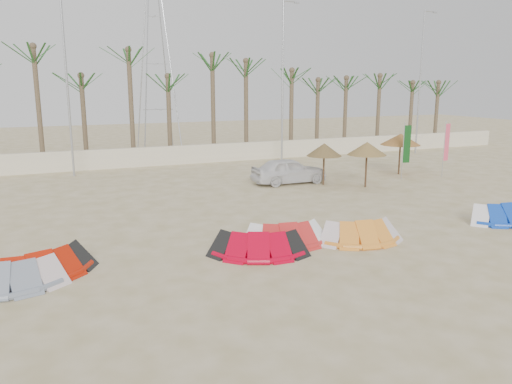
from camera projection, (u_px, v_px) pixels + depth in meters
name	position (u px, v px, depth m)	size (l,w,h in m)	color
ground	(337.00, 275.00, 14.58)	(120.00, 120.00, 0.00)	beige
boundary_wall	(164.00, 156.00, 34.20)	(60.00, 0.30, 1.30)	beige
palm_line	(166.00, 70.00, 34.57)	(52.00, 4.00, 7.70)	brown
lamp_b	(67.00, 79.00, 29.02)	(1.25, 0.14, 11.00)	#A5A8AD
lamp_c	(283.00, 80.00, 34.41)	(1.25, 0.14, 11.00)	#A5A8AD
lamp_d	(421.00, 80.00, 39.03)	(1.25, 0.14, 11.00)	#A5A8AD
pylon	(160.00, 153.00, 40.11)	(3.00, 3.00, 14.00)	#A5A8AD
kite_red_left	(37.00, 261.00, 14.54)	(3.67, 2.39, 0.90)	#B61905
kite_red_mid	(255.00, 241.00, 16.38)	(3.54, 2.49, 0.90)	#BB001B
kite_red_right	(283.00, 232.00, 17.41)	(3.20, 1.93, 0.90)	red
kite_orange	(357.00, 230.00, 17.70)	(3.17, 1.93, 0.90)	orange
kite_blue	(499.00, 211.00, 20.22)	(3.05, 1.82, 0.90)	#1040B7
parasol_left	(324.00, 150.00, 27.27)	(1.94, 1.94, 2.31)	#4C331E
parasol_mid	(367.00, 149.00, 26.62)	(2.10, 2.10, 2.46)	#4C331E
parasol_right	(401.00, 139.00, 30.47)	(2.43, 2.43, 2.52)	#4C331E
flag_pink	(447.00, 144.00, 29.52)	(0.45, 0.09, 3.38)	#A5A8AD
flag_green	(406.00, 146.00, 28.87)	(0.45, 0.13, 3.34)	#A5A8AD
car	(289.00, 171.00, 27.92)	(1.71, 4.25, 1.45)	silver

